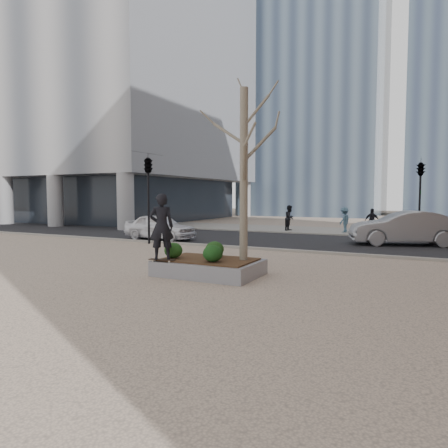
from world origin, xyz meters
The scene contains 19 objects.
ground centered at (0.00, 0.00, 0.00)m, with size 120.00×120.00×0.00m, color tan.
street centered at (0.00, 10.00, 0.01)m, with size 60.00×8.00×0.02m, color black.
far_sidewalk centered at (0.00, 17.00, 0.01)m, with size 60.00×6.00×0.02m, color gray.
planter centered at (1.00, 0.00, 0.23)m, with size 3.00×2.00×0.45m, color gray.
planter_mulch centered at (1.00, 0.00, 0.47)m, with size 2.70×1.70×0.04m, color #382314.
sycamore_tree centered at (2.00, 0.30, 3.79)m, with size 2.80×2.80×6.60m, color gray, non-canonical shape.
shrub_left centered at (-0.05, -0.34, 0.73)m, with size 0.55×0.55×0.47m, color #183B12.
shrub_middle centered at (0.99, 0.38, 0.74)m, with size 0.58×0.58×0.49m, color #133912.
shrub_right centered at (1.36, -0.44, 0.73)m, with size 0.57×0.57×0.49m, color #123A12.
skateboard centered at (-0.10, -0.87, 0.49)m, with size 0.78×0.20×0.07m, color black, non-canonical shape.
skateboarder centered at (-0.10, -0.87, 1.49)m, with size 0.70×0.46×1.93m, color black.
police_car centered at (-6.02, 7.23, 0.72)m, with size 1.64×4.09×1.39m, color white.
car_silver centered at (5.91, 10.59, 0.84)m, with size 1.74×4.98×1.64m, color #919398.
pedestrian_a centered at (-1.47, 15.97, 0.89)m, with size 0.84×0.65×1.73m, color black.
pedestrian_b centered at (2.13, 16.17, 0.84)m, with size 1.05×0.61×1.63m, color #3F5D71.
pedestrian_c centered at (3.85, 16.05, 0.81)m, with size 0.92×0.39×1.58m, color black.
traffic_light_near centered at (-5.50, 5.60, 2.25)m, with size 0.60×2.48×4.50m, color black, non-canonical shape.
traffic_light_far centered at (6.50, 14.60, 2.25)m, with size 0.60×2.48×4.50m, color black, non-canonical shape.
building_glass_a centered at (-6.00, 42.00, 22.50)m, with size 16.00×16.00×45.00m, color slate.
Camera 1 is at (6.73, -10.41, 2.37)m, focal length 32.00 mm.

